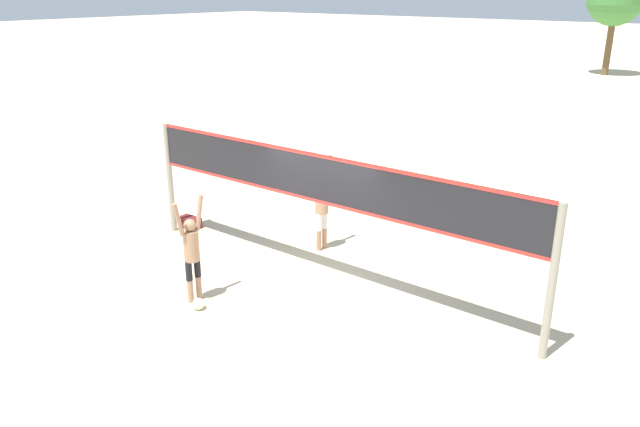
# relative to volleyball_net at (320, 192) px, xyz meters

# --- Properties ---
(ground_plane) EXTENTS (200.00, 200.00, 0.00)m
(ground_plane) POSITION_rel_volleyball_net_xyz_m (0.00, 0.00, -1.83)
(ground_plane) COLOR beige
(volleyball_net) EXTENTS (8.84, 0.13, 2.54)m
(volleyball_net) POSITION_rel_volleyball_net_xyz_m (0.00, 0.00, 0.00)
(volleyball_net) COLOR gray
(volleyball_net) RESTS_ON ground_plane
(player_spiker) EXTENTS (0.28, 0.68, 1.95)m
(player_spiker) POSITION_rel_volleyball_net_xyz_m (-1.32, -2.03, -0.81)
(player_spiker) COLOR tan
(player_spiker) RESTS_ON ground_plane
(player_blocker) EXTENTS (0.28, 0.69, 2.06)m
(player_blocker) POSITION_rel_volleyball_net_xyz_m (-0.94, 1.27, -0.75)
(player_blocker) COLOR tan
(player_blocker) RESTS_ON ground_plane
(volleyball) EXTENTS (0.21, 0.21, 0.21)m
(volleyball) POSITION_rel_volleyball_net_xyz_m (-1.00, -2.23, -1.72)
(volleyball) COLOR silver
(volleyball) RESTS_ON ground_plane
(gear_bag) EXTENTS (0.55, 0.28, 0.25)m
(gear_bag) POSITION_rel_volleyball_net_xyz_m (-4.21, 0.37, -1.70)
(gear_bag) COLOR maroon
(gear_bag) RESTS_ON ground_plane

